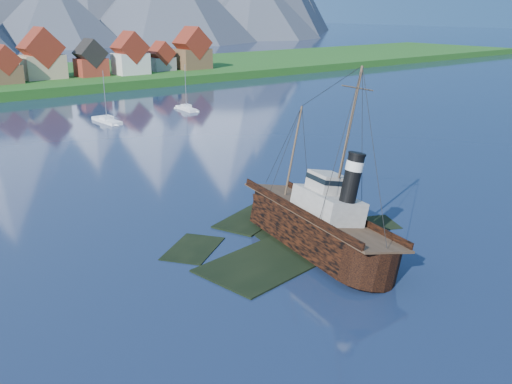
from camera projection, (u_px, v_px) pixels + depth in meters
ground at (286, 246)px, 66.51m from camera, size 1400.00×1400.00×0.00m
shoal at (285, 239)px, 69.28m from camera, size 31.71×21.24×1.14m
tugboat_wreck at (304, 222)px, 66.04m from camera, size 6.52×28.08×22.25m
sailboat_d at (186, 109)px, 153.70m from camera, size 3.41×9.46×12.62m
sailboat_e at (107, 121)px, 137.53m from camera, size 3.07×11.11×12.80m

